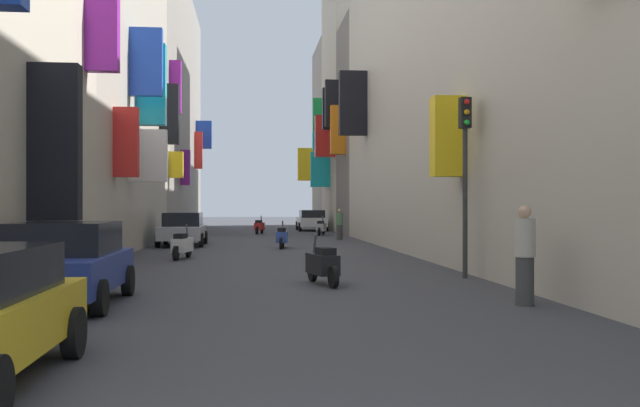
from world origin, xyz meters
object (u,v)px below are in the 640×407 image
at_px(pedestrian_near_left, 339,224).
at_px(scooter_black, 323,264).
at_px(scooter_silver, 321,227).
at_px(parked_car_silver, 183,228).
at_px(scooter_red, 259,226).
at_px(pedestrian_crossing, 525,255).
at_px(scooter_blue, 282,237).
at_px(parked_car_white, 312,220).
at_px(parked_car_blue, 64,262).
at_px(scooter_white, 182,245).
at_px(traffic_light_near_corner, 465,156).

bearing_deg(pedestrian_near_left, scooter_black, -98.48).
bearing_deg(pedestrian_near_left, scooter_silver, 93.55).
height_order(scooter_black, pedestrian_near_left, pedestrian_near_left).
xyz_separation_m(parked_car_silver, scooter_black, (4.57, -15.69, -0.30)).
bearing_deg(scooter_black, scooter_red, 92.12).
distance_m(scooter_black, pedestrian_crossing, 4.84).
relative_size(scooter_red, scooter_black, 0.95).
height_order(scooter_blue, pedestrian_near_left, pedestrian_near_left).
relative_size(parked_car_white, parked_car_silver, 1.01).
distance_m(scooter_black, scooter_silver, 25.50).
bearing_deg(parked_car_blue, scooter_black, 28.52).
bearing_deg(scooter_silver, parked_car_white, 89.26).
relative_size(scooter_blue, pedestrian_crossing, 1.01).
distance_m(scooter_white, scooter_red, 19.99).
distance_m(parked_car_silver, scooter_blue, 4.91).
xyz_separation_m(scooter_red, scooter_black, (1.03, -27.66, 0.00)).
relative_size(parked_car_silver, pedestrian_crossing, 2.39).
xyz_separation_m(scooter_red, pedestrian_near_left, (3.96, -7.95, 0.33)).
bearing_deg(scooter_black, traffic_light_near_corner, 16.19).
distance_m(parked_car_white, scooter_black, 32.91).
height_order(parked_car_white, pedestrian_crossing, pedestrian_crossing).
bearing_deg(scooter_blue, scooter_black, -88.73).
bearing_deg(scooter_white, pedestrian_crossing, -58.11).
height_order(scooter_red, scooter_blue, same).
relative_size(parked_car_white, pedestrian_near_left, 2.72).
distance_m(scooter_black, pedestrian_near_left, 19.93).
xyz_separation_m(scooter_black, scooter_blue, (-0.29, 13.30, -0.00)).
bearing_deg(parked_car_white, scooter_silver, -90.74).
bearing_deg(pedestrian_near_left, parked_car_blue, -109.40).
relative_size(parked_car_white, pedestrian_crossing, 2.42).
xyz_separation_m(scooter_red, scooter_silver, (3.61, -2.29, 0.00)).
relative_size(parked_car_silver, scooter_blue, 2.37).
height_order(scooter_black, scooter_blue, same).
height_order(scooter_black, pedestrian_crossing, pedestrian_crossing).
distance_m(scooter_blue, pedestrian_near_left, 7.18).
xyz_separation_m(scooter_black, pedestrian_crossing, (3.25, -3.55, 0.44)).
relative_size(scooter_silver, scooter_blue, 0.99).
xyz_separation_m(parked_car_blue, pedestrian_crossing, (8.20, -0.87, 0.13)).
height_order(parked_car_silver, scooter_black, parked_car_silver).
bearing_deg(parked_car_blue, parked_car_silver, 88.82).
bearing_deg(traffic_light_near_corner, scooter_silver, 92.44).
relative_size(scooter_black, traffic_light_near_corner, 0.43).
height_order(parked_car_white, scooter_black, parked_car_white).
relative_size(scooter_blue, pedestrian_near_left, 1.13).
bearing_deg(parked_car_silver, pedestrian_crossing, -67.87).
height_order(parked_car_blue, scooter_red, parked_car_blue).
height_order(parked_car_white, traffic_light_near_corner, traffic_light_near_corner).
xyz_separation_m(scooter_silver, pedestrian_crossing, (0.67, -28.92, 0.44)).
bearing_deg(pedestrian_crossing, scooter_silver, 91.32).
bearing_deg(scooter_white, scooter_silver, 69.78).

